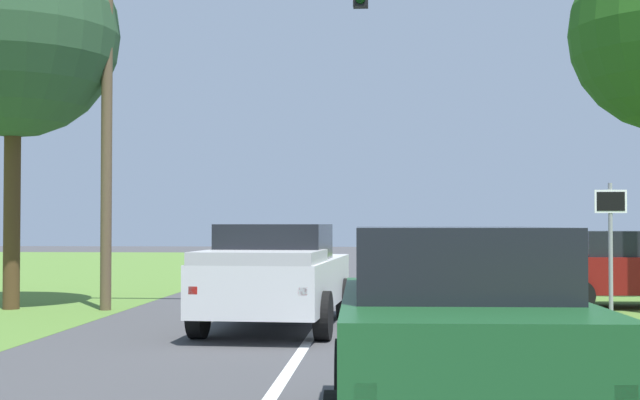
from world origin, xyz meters
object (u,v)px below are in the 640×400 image
object	(u,v)px
crossing_suv_far	(630,267)
keep_moving_sign	(611,234)
red_suv_near	(454,329)
extra_tree_1	(14,34)
pickup_truck_lead	(277,275)
traffic_light	(175,69)

from	to	relation	value
crossing_suv_far	keep_moving_sign	bearing A→B (deg)	-110.54
red_suv_near	extra_tree_1	xyz separation A→B (m)	(-8.80, 11.29, 5.09)
crossing_suv_far	extra_tree_1	xyz separation A→B (m)	(-13.66, -1.43, 5.17)
keep_moving_sign	extra_tree_1	xyz separation A→B (m)	(-12.45, 1.80, 4.38)
red_suv_near	pickup_truck_lead	distance (m)	8.55
keep_moving_sign	pickup_truck_lead	bearing A→B (deg)	-167.92
traffic_light	crossing_suv_far	distance (m)	11.02
extra_tree_1	traffic_light	bearing A→B (deg)	-0.99
crossing_suv_far	extra_tree_1	size ratio (longest dim) A/B	0.51
red_suv_near	keep_moving_sign	world-z (taller)	keep_moving_sign
pickup_truck_lead	extra_tree_1	bearing A→B (deg)	153.43
pickup_truck_lead	extra_tree_1	size ratio (longest dim) A/B	0.65
red_suv_near	pickup_truck_lead	size ratio (longest dim) A/B	0.84
crossing_suv_far	extra_tree_1	world-z (taller)	extra_tree_1
pickup_truck_lead	crossing_suv_far	distance (m)	8.70
red_suv_near	keep_moving_sign	bearing A→B (deg)	68.94
extra_tree_1	red_suv_near	bearing A→B (deg)	-52.08
pickup_truck_lead	extra_tree_1	world-z (taller)	extra_tree_1
extra_tree_1	pickup_truck_lead	bearing A→B (deg)	-26.57
traffic_light	keep_moving_sign	xyz separation A→B (m)	(8.81, -1.74, -3.55)
keep_moving_sign	crossing_suv_far	xyz separation A→B (m)	(1.21, 3.23, -0.79)
extra_tree_1	keep_moving_sign	bearing A→B (deg)	-8.23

